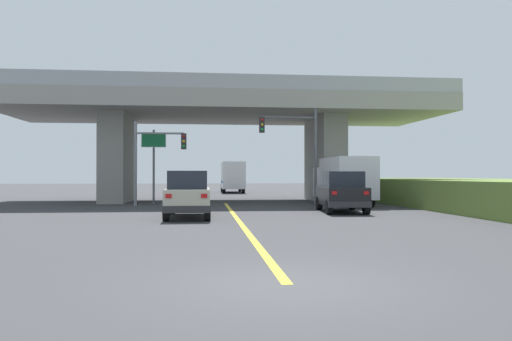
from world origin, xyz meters
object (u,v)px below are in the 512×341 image
at_px(box_truck, 344,180).
at_px(highway_sign, 154,150).
at_px(traffic_signal_nearside, 297,142).
at_px(traffic_signal_farside, 154,152).
at_px(semi_truck_distant, 233,177).
at_px(suv_lead, 188,194).
at_px(suv_crossing, 342,192).

distance_m(box_truck, highway_sign, 12.07).
relative_size(box_truck, traffic_signal_nearside, 1.12).
distance_m(traffic_signal_farside, semi_truck_distant, 23.71).
relative_size(suv_lead, semi_truck_distant, 0.65).
height_order(suv_lead, traffic_signal_nearside, traffic_signal_nearside).
height_order(suv_lead, semi_truck_distant, semi_truck_distant).
height_order(suv_lead, highway_sign, highway_sign).
relative_size(highway_sign, semi_truck_distant, 0.64).
xyz_separation_m(traffic_signal_farside, semi_truck_distant, (6.05, 22.88, -1.52)).
xyz_separation_m(suv_lead, highway_sign, (-2.49, 10.23, 2.44)).
bearing_deg(traffic_signal_nearside, semi_truck_distant, 96.65).
bearing_deg(box_truck, suv_lead, -138.71).
height_order(highway_sign, semi_truck_distant, highway_sign).
bearing_deg(box_truck, suv_crossing, -106.98).
xyz_separation_m(box_truck, traffic_signal_farside, (-11.56, 0.56, 1.67)).
xyz_separation_m(suv_crossing, highway_sign, (-9.97, 7.89, 2.44)).
distance_m(traffic_signal_farside, highway_sign, 1.59).
height_order(suv_crossing, highway_sign, highway_sign).
xyz_separation_m(suv_lead, traffic_signal_nearside, (6.40, 8.53, 2.88)).
xyz_separation_m(suv_lead, box_truck, (9.24, 8.11, 0.53)).
distance_m(traffic_signal_nearside, semi_truck_distant, 23.27).
distance_m(suv_lead, suv_crossing, 7.83).
distance_m(suv_crossing, highway_sign, 12.95).
bearing_deg(suv_lead, box_truck, 41.29).
distance_m(box_truck, traffic_signal_farside, 11.70).
distance_m(suv_crossing, box_truck, 6.06).
xyz_separation_m(traffic_signal_farside, highway_sign, (-0.17, 1.56, 0.24)).
bearing_deg(traffic_signal_farside, suv_crossing, -32.88).
relative_size(traffic_signal_nearside, highway_sign, 1.29).
bearing_deg(traffic_signal_farside, box_truck, -2.77).
relative_size(suv_lead, suv_crossing, 1.07).
bearing_deg(suv_lead, highway_sign, 103.70).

